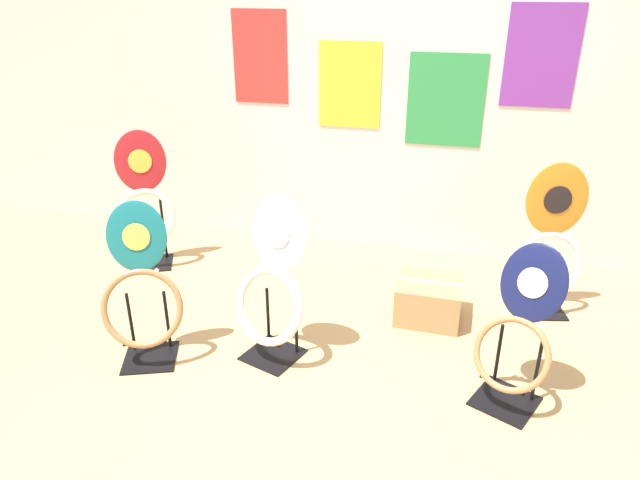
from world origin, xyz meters
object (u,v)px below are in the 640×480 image
at_px(toilet_seat_display_orange_sun, 551,245).
at_px(toilet_seat_display_crimson_swirl, 145,205).
at_px(toilet_seat_display_white_plain, 272,289).
at_px(toilet_seat_display_navy_moon, 519,332).
at_px(toilet_seat_display_teal_sax, 142,295).
at_px(storage_box, 429,300).

bearing_deg(toilet_seat_display_orange_sun, toilet_seat_display_crimson_swirl, -179.37).
bearing_deg(toilet_seat_display_white_plain, toilet_seat_display_navy_moon, -2.55).
xyz_separation_m(toilet_seat_display_orange_sun, toilet_seat_display_crimson_swirl, (-2.69, -0.03, 0.01)).
bearing_deg(toilet_seat_display_orange_sun, toilet_seat_display_teal_sax, -153.31).
xyz_separation_m(toilet_seat_display_teal_sax, toilet_seat_display_white_plain, (0.65, 0.20, 0.02)).
bearing_deg(toilet_seat_display_teal_sax, storage_box, 28.88).
height_order(toilet_seat_display_navy_moon, storage_box, toilet_seat_display_navy_moon).
distance_m(toilet_seat_display_white_plain, storage_box, 1.04).
distance_m(toilet_seat_display_navy_moon, storage_box, 0.84).
distance_m(toilet_seat_display_orange_sun, toilet_seat_display_crimson_swirl, 2.69).
relative_size(toilet_seat_display_teal_sax, toilet_seat_display_orange_sun, 0.93).
relative_size(toilet_seat_display_teal_sax, toilet_seat_display_crimson_swirl, 0.91).
distance_m(toilet_seat_display_navy_moon, toilet_seat_display_crimson_swirl, 2.62).
height_order(toilet_seat_display_navy_moon, toilet_seat_display_orange_sun, toilet_seat_display_orange_sun).
relative_size(toilet_seat_display_orange_sun, toilet_seat_display_crimson_swirl, 0.98).
bearing_deg(toilet_seat_display_crimson_swirl, toilet_seat_display_white_plain, -34.49).
bearing_deg(storage_box, toilet_seat_display_navy_moon, -55.55).
bearing_deg(toilet_seat_display_white_plain, storage_box, 37.18).
relative_size(toilet_seat_display_orange_sun, storage_box, 2.42).
bearing_deg(toilet_seat_display_crimson_swirl, toilet_seat_display_orange_sun, 0.63).
relative_size(toilet_seat_display_crimson_swirl, toilet_seat_display_white_plain, 1.07).
xyz_separation_m(toilet_seat_display_teal_sax, storage_box, (1.44, 0.80, -0.27)).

